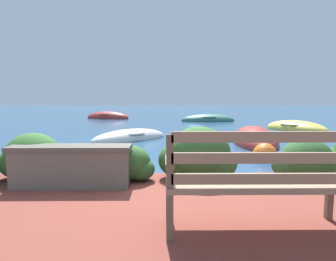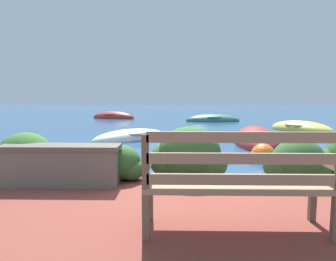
{
  "view_description": "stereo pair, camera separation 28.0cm",
  "coord_description": "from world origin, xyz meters",
  "px_view_note": "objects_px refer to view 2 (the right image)",
  "views": [
    {
      "loc": [
        -0.11,
        -4.63,
        1.43
      ],
      "look_at": [
        -0.02,
        4.0,
        0.43
      ],
      "focal_mm": 32.0,
      "sensor_mm": 36.0,
      "label": 1
    },
    {
      "loc": [
        0.17,
        -4.63,
        1.43
      ],
      "look_at": [
        -0.02,
        4.0,
        0.43
      ],
      "focal_mm": 32.0,
      "sensor_mm": 36.0,
      "label": 2
    }
  ],
  "objects_px": {
    "rowboat_far": "(301,129)",
    "rowboat_outer": "(213,120)",
    "rowboat_nearest": "(256,141)",
    "mooring_buoy": "(263,156)",
    "rowboat_mid": "(131,138)",
    "park_bench": "(237,179)",
    "rowboat_distant": "(113,117)"
  },
  "relations": [
    {
      "from": "rowboat_far",
      "to": "rowboat_outer",
      "type": "bearing_deg",
      "value": -178.27
    },
    {
      "from": "mooring_buoy",
      "to": "rowboat_far",
      "type": "bearing_deg",
      "value": 60.62
    },
    {
      "from": "rowboat_mid",
      "to": "mooring_buoy",
      "type": "relative_size",
      "value": 4.54
    },
    {
      "from": "rowboat_nearest",
      "to": "rowboat_distant",
      "type": "distance_m",
      "value": 11.78
    },
    {
      "from": "park_bench",
      "to": "rowboat_mid",
      "type": "distance_m",
      "value": 7.44
    },
    {
      "from": "rowboat_mid",
      "to": "rowboat_far",
      "type": "xyz_separation_m",
      "value": [
        6.64,
        2.68,
        0.01
      ]
    },
    {
      "from": "rowboat_nearest",
      "to": "rowboat_outer",
      "type": "xyz_separation_m",
      "value": [
        -0.29,
        7.94,
        -0.01
      ]
    },
    {
      "from": "rowboat_nearest",
      "to": "park_bench",
      "type": "bearing_deg",
      "value": 170.93
    },
    {
      "from": "rowboat_nearest",
      "to": "rowboat_distant",
      "type": "height_order",
      "value": "rowboat_nearest"
    },
    {
      "from": "rowboat_far",
      "to": "rowboat_distant",
      "type": "relative_size",
      "value": 0.98
    },
    {
      "from": "rowboat_far",
      "to": "rowboat_outer",
      "type": "xyz_separation_m",
      "value": [
        -3.05,
        4.55,
        -0.0
      ]
    },
    {
      "from": "rowboat_nearest",
      "to": "rowboat_outer",
      "type": "height_order",
      "value": "rowboat_nearest"
    },
    {
      "from": "mooring_buoy",
      "to": "rowboat_mid",
      "type": "bearing_deg",
      "value": 138.25
    },
    {
      "from": "park_bench",
      "to": "rowboat_outer",
      "type": "distance_m",
      "value": 14.48
    },
    {
      "from": "rowboat_far",
      "to": "rowboat_outer",
      "type": "height_order",
      "value": "rowboat_far"
    },
    {
      "from": "park_bench",
      "to": "rowboat_nearest",
      "type": "xyz_separation_m",
      "value": [
        1.91,
        6.43,
        -0.63
      ]
    },
    {
      "from": "rowboat_nearest",
      "to": "rowboat_mid",
      "type": "distance_m",
      "value": 3.95
    },
    {
      "from": "rowboat_nearest",
      "to": "rowboat_outer",
      "type": "distance_m",
      "value": 7.95
    },
    {
      "from": "mooring_buoy",
      "to": "rowboat_outer",
      "type": "bearing_deg",
      "value": 89.02
    },
    {
      "from": "park_bench",
      "to": "rowboat_mid",
      "type": "relative_size",
      "value": 0.6
    },
    {
      "from": "park_bench",
      "to": "rowboat_far",
      "type": "height_order",
      "value": "park_bench"
    },
    {
      "from": "rowboat_far",
      "to": "rowboat_outer",
      "type": "relative_size",
      "value": 0.98
    },
    {
      "from": "rowboat_mid",
      "to": "rowboat_distant",
      "type": "distance_m",
      "value": 9.54
    },
    {
      "from": "rowboat_distant",
      "to": "mooring_buoy",
      "type": "distance_m",
      "value": 13.6
    },
    {
      "from": "rowboat_nearest",
      "to": "rowboat_far",
      "type": "relative_size",
      "value": 1.08
    },
    {
      "from": "rowboat_outer",
      "to": "rowboat_distant",
      "type": "distance_m",
      "value": 6.38
    },
    {
      "from": "rowboat_mid",
      "to": "rowboat_nearest",
      "type": "bearing_deg",
      "value": 128.37
    },
    {
      "from": "rowboat_far",
      "to": "rowboat_outer",
      "type": "distance_m",
      "value": 5.48
    },
    {
      "from": "rowboat_nearest",
      "to": "rowboat_far",
      "type": "distance_m",
      "value": 4.37
    },
    {
      "from": "rowboat_distant",
      "to": "mooring_buoy",
      "type": "height_order",
      "value": "rowboat_distant"
    },
    {
      "from": "park_bench",
      "to": "rowboat_outer",
      "type": "xyz_separation_m",
      "value": [
        1.62,
        14.37,
        -0.64
      ]
    },
    {
      "from": "rowboat_far",
      "to": "mooring_buoy",
      "type": "bearing_deg",
      "value": -61.43
    }
  ]
}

